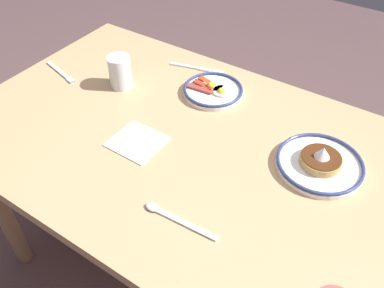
% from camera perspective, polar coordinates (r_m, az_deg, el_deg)
% --- Properties ---
extents(ground_plane, '(6.00, 6.00, 0.00)m').
position_cam_1_polar(ground_plane, '(1.81, -1.25, -16.68)').
color(ground_plane, brown).
extents(dining_table, '(1.40, 0.89, 0.73)m').
position_cam_1_polar(dining_table, '(1.29, -1.67, -1.97)').
color(dining_table, tan).
rests_on(dining_table, ground_plane).
extents(plate_near_main, '(0.21, 0.21, 0.04)m').
position_cam_1_polar(plate_near_main, '(1.40, 3.00, 7.60)').
color(plate_near_main, white).
rests_on(plate_near_main, dining_table).
extents(plate_center_pancakes, '(0.25, 0.25, 0.07)m').
position_cam_1_polar(plate_center_pancakes, '(1.18, 17.63, -2.55)').
color(plate_center_pancakes, white).
rests_on(plate_center_pancakes, dining_table).
extents(drinking_glass, '(0.08, 0.08, 0.11)m').
position_cam_1_polar(drinking_glass, '(1.44, -10.11, 9.81)').
color(drinking_glass, silver).
rests_on(drinking_glass, dining_table).
extents(paper_napkin, '(0.15, 0.14, 0.00)m').
position_cam_1_polar(paper_napkin, '(1.22, -7.76, 0.30)').
color(paper_napkin, white).
rests_on(paper_napkin, dining_table).
extents(fork_near, '(0.18, 0.06, 0.01)m').
position_cam_1_polar(fork_near, '(1.59, -18.10, 9.63)').
color(fork_near, silver).
rests_on(fork_near, dining_table).
extents(butter_knife, '(0.20, 0.07, 0.01)m').
position_cam_1_polar(butter_knife, '(1.54, 0.65, 10.71)').
color(butter_knife, silver).
rests_on(butter_knife, dining_table).
extents(tea_spoon, '(0.21, 0.03, 0.01)m').
position_cam_1_polar(tea_spoon, '(1.03, -3.08, -10.15)').
color(tea_spoon, silver).
rests_on(tea_spoon, dining_table).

